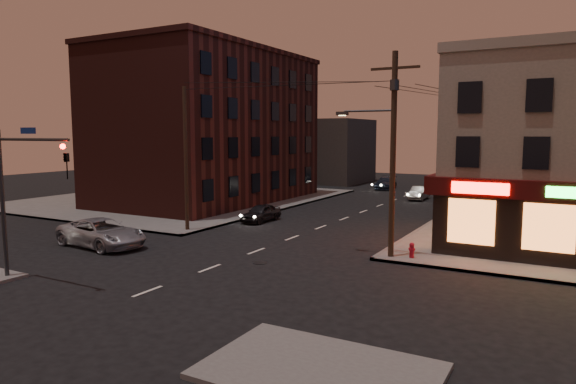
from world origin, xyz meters
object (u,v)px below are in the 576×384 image
Objects in this scene: suv_cross at (102,233)px; sedan_mid at (419,193)px; sedan_near at (261,213)px; fire_hydrant at (412,249)px; sedan_far at (386,183)px.

suv_cross is 30.45m from sedan_mid.
suv_cross reaches higher than sedan_mid.
sedan_mid is at bearing -13.16° from suv_cross.
sedan_near is 4.78× the size of fire_hydrant.
suv_cross reaches higher than sedan_near.
sedan_mid is (10.02, 28.75, -0.15)m from suv_cross.
sedan_far is at bearing 89.40° from sedan_near.
sedan_far is at bearing 110.49° from fire_hydrant.
sedan_mid is 9.45m from sedan_far.
suv_cross reaches higher than fire_hydrant.
sedan_far reaches higher than sedan_mid.
suv_cross is 1.51× the size of sedan_near.
sedan_mid reaches higher than fire_hydrant.
sedan_near is 0.97× the size of sedan_mid.
sedan_near reaches higher than fire_hydrant.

